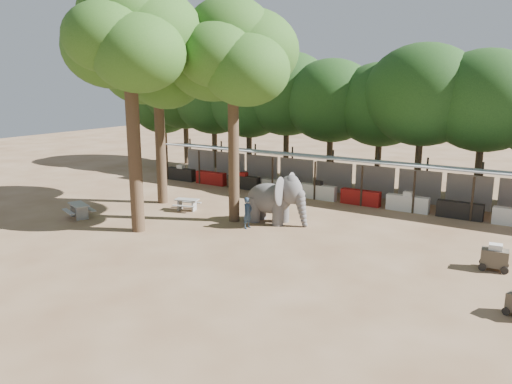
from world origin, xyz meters
The scene contains 11 objects.
ground centered at (0.00, 0.00, 0.00)m, with size 100.00×100.00×0.00m, color brown.
vendor_stalls centered at (0.00, 13.84, 1.18)m, with size 28.00×2.99×2.80m.
yard_tree_left centered at (-9.13, 7.19, 8.20)m, with size 7.10×6.90×11.02m.
yard_tree_center centered at (-6.13, 2.19, 9.21)m, with size 7.10×6.90×12.04m.
yard_tree_back centered at (-3.13, 6.19, 8.54)m, with size 7.10×6.90×11.36m.
backdrop_trees centered at (0.00, 19.00, 5.51)m, with size 46.46×5.95×8.33m.
elephant centered at (-0.93, 6.86, 1.31)m, with size 3.46×2.63×2.62m.
handler centered at (-1.67, 5.27, 0.79)m, with size 0.57×0.38×1.59m, color #26384C.
picnic_table_near centered at (-10.44, 1.99, 0.50)m, with size 1.94×1.85×0.77m.
picnic_table_far centered at (-6.52, 6.34, 0.43)m, with size 1.61×1.52×0.66m.
cart_back centered at (9.62, 5.71, 0.52)m, with size 1.15×0.82×1.06m.
Camera 1 is at (11.60, -14.92, 7.31)m, focal length 35.00 mm.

